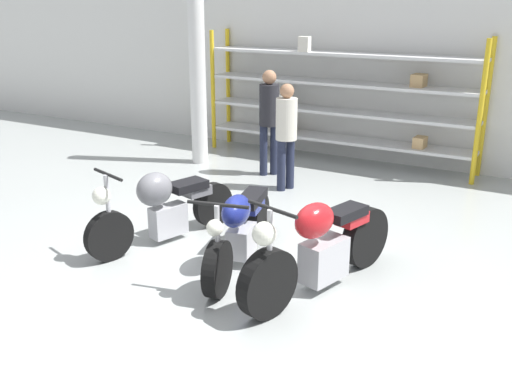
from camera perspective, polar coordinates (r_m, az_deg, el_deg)
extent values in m
plane|color=#9EA3A0|center=(6.43, -1.75, -6.92)|extent=(30.00, 30.00, 0.00)
cube|color=silver|center=(10.31, 12.49, 12.83)|extent=(30.00, 0.08, 3.60)
cylinder|color=gold|center=(11.13, -4.33, 10.09)|extent=(0.08, 0.08, 2.24)
cylinder|color=gold|center=(9.41, 21.50, 7.26)|extent=(0.08, 0.08, 2.24)
cylinder|color=gold|center=(11.59, -2.81, 10.46)|extent=(0.08, 0.08, 2.24)
cylinder|color=gold|center=(9.94, 21.98, 7.76)|extent=(0.08, 0.08, 2.24)
cube|color=silver|center=(10.41, 7.93, 5.31)|extent=(4.87, 0.55, 0.05)
cube|color=silver|center=(10.31, 8.05, 8.00)|extent=(4.87, 0.55, 0.05)
cube|color=silver|center=(10.23, 8.18, 10.74)|extent=(4.87, 0.55, 0.05)
cube|color=silver|center=(10.17, 8.31, 13.52)|extent=(4.87, 0.55, 0.05)
cube|color=tan|center=(9.86, 15.97, 10.67)|extent=(0.22, 0.31, 0.20)
cube|color=silver|center=(10.22, 4.87, 14.52)|extent=(0.20, 0.20, 0.26)
cube|color=tan|center=(9.93, 16.08, 4.80)|extent=(0.20, 0.27, 0.19)
cube|color=tan|center=(10.80, 3.22, 6.52)|extent=(0.24, 0.32, 0.16)
cube|color=silver|center=(10.57, 2.26, 9.19)|extent=(0.29, 0.26, 0.22)
cylinder|color=silver|center=(9.99, -5.91, 12.99)|extent=(0.28, 0.28, 3.60)
cylinder|color=black|center=(6.56, -14.47, -4.29)|extent=(0.27, 0.58, 0.57)
cylinder|color=black|center=(7.32, -4.31, -1.26)|extent=(0.27, 0.58, 0.57)
cube|color=#ADADB2|center=(6.95, -8.75, -2.82)|extent=(0.32, 0.49, 0.38)
ellipsoid|color=slate|center=(6.71, -10.12, 0.28)|extent=(0.46, 0.53, 0.40)
cube|color=black|center=(6.99, -6.86, 0.66)|extent=(0.40, 0.52, 0.10)
cube|color=slate|center=(7.09, -6.00, 0.19)|extent=(0.32, 0.38, 0.12)
cylinder|color=#ADADB2|center=(6.44, -14.57, -1.35)|extent=(0.06, 0.06, 0.70)
sphere|color=silver|center=(6.36, -15.21, -0.37)|extent=(0.20, 0.20, 0.20)
cylinder|color=black|center=(6.34, -14.59, 1.70)|extent=(0.55, 0.20, 0.04)
cylinder|color=black|center=(5.62, -3.87, -7.67)|extent=(0.26, 0.59, 0.57)
cylinder|color=black|center=(6.89, 0.21, -2.51)|extent=(0.26, 0.59, 0.57)
cube|color=#ADADB2|center=(6.30, -1.48, -4.90)|extent=(0.33, 0.44, 0.33)
ellipsoid|color=navy|center=(6.00, -2.00, -1.90)|extent=(0.39, 0.56, 0.33)
cube|color=black|center=(6.53, -0.45, -0.61)|extent=(0.36, 0.62, 0.10)
cube|color=navy|center=(6.58, -0.39, -1.29)|extent=(0.29, 0.44, 0.12)
cylinder|color=#ADADB2|center=(5.51, -3.88, -4.55)|extent=(0.06, 0.06, 0.65)
sphere|color=silver|center=(5.40, -4.16, -3.60)|extent=(0.16, 0.16, 0.16)
cylinder|color=black|center=(5.41, -3.84, -1.26)|extent=(0.61, 0.17, 0.04)
cylinder|color=black|center=(5.24, 1.18, -9.14)|extent=(0.33, 0.68, 0.67)
cylinder|color=black|center=(6.32, 10.86, -4.44)|extent=(0.33, 0.68, 0.67)
cube|color=#ADADB2|center=(5.80, 6.80, -6.74)|extent=(0.40, 0.56, 0.42)
ellipsoid|color=#B2191E|center=(5.50, 5.87, -2.86)|extent=(0.41, 0.54, 0.35)
cube|color=black|center=(5.88, 8.95, -2.06)|extent=(0.37, 0.53, 0.10)
cube|color=#B2191E|center=(6.00, 9.58, -2.58)|extent=(0.29, 0.38, 0.12)
cylinder|color=#ADADB2|center=(5.10, 1.37, -5.54)|extent=(0.06, 0.06, 0.71)
sphere|color=silver|center=(4.99, 0.82, -4.19)|extent=(0.22, 0.22, 0.22)
cylinder|color=black|center=(4.98, 1.64, -1.72)|extent=(0.56, 0.19, 0.04)
cylinder|color=#1E2338|center=(8.76, 3.43, 2.86)|extent=(0.13, 0.13, 0.78)
cylinder|color=#1E2338|center=(8.64, 2.55, 2.65)|extent=(0.13, 0.13, 0.78)
cylinder|color=beige|center=(8.53, 3.07, 7.30)|extent=(0.42, 0.42, 0.62)
sphere|color=#9E7051|center=(8.46, 3.12, 10.06)|extent=(0.21, 0.21, 0.21)
cylinder|color=#1E2338|center=(9.46, 1.82, 4.24)|extent=(0.13, 0.13, 0.84)
cylinder|color=#1E2338|center=(9.41, 0.76, 4.17)|extent=(0.13, 0.13, 0.84)
cylinder|color=#232328|center=(9.28, 1.32, 8.69)|extent=(0.45, 0.45, 0.66)
sphere|color=#9E7051|center=(9.21, 1.34, 11.41)|extent=(0.23, 0.23, 0.23)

